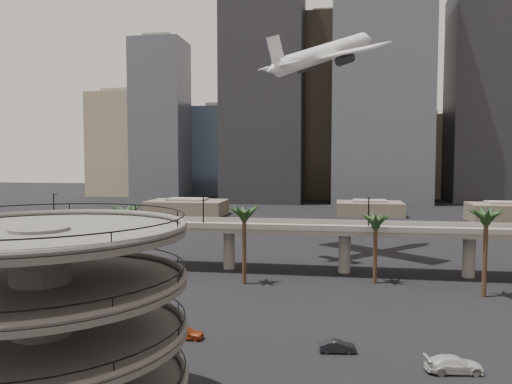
% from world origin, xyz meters
% --- Properties ---
extents(parking_ramp, '(22.20, 22.20, 17.35)m').
position_xyz_m(parking_ramp, '(-13.00, -4.00, 9.84)').
color(parking_ramp, '#4E4B48').
rests_on(parking_ramp, ground).
extents(overpass, '(130.00, 9.30, 14.70)m').
position_xyz_m(overpass, '(0.00, 55.00, 7.34)').
color(overpass, '#69655D').
rests_on(overpass, ground).
extents(palm_trees, '(76.40, 18.40, 14.00)m').
position_xyz_m(palm_trees, '(11.58, 47.18, 11.30)').
color(palm_trees, '#47301E').
rests_on(palm_trees, ground).
extents(low_buildings, '(135.00, 27.50, 6.80)m').
position_xyz_m(low_buildings, '(6.89, 142.30, 2.86)').
color(low_buildings, brown).
rests_on(low_buildings, ground).
extents(skyline, '(269.00, 86.00, 127.05)m').
position_xyz_m(skyline, '(15.11, 217.08, 46.48)').
color(skyline, '#7F7458').
rests_on(skyline, ground).
extents(airborne_jet, '(27.82, 28.94, 14.92)m').
position_xyz_m(airborne_jet, '(6.37, 72.35, 43.83)').
color(airborne_jet, silver).
rests_on(airborne_jet, ground).
extents(car_a, '(4.31, 1.78, 1.46)m').
position_xyz_m(car_a, '(-8.26, 17.56, 0.73)').
color(car_a, '#973A15').
rests_on(car_a, ground).
extents(car_b, '(4.22, 1.90, 1.34)m').
position_xyz_m(car_b, '(9.50, 16.14, 0.67)').
color(car_b, black).
rests_on(car_b, ground).
extents(car_c, '(5.99, 3.14, 1.66)m').
position_xyz_m(car_c, '(21.02, 12.79, 0.83)').
color(car_c, silver).
rests_on(car_c, ground).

